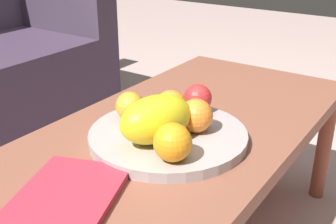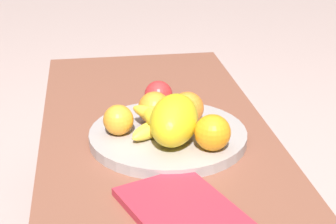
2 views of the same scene
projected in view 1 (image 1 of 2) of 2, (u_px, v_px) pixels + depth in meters
name	position (u px, v px, depth m)	size (l,w,h in m)	color
coffee_table	(170.00, 148.00, 1.08)	(1.27, 0.57, 0.43)	brown
fruit_bowl	(168.00, 136.00, 1.02)	(0.38, 0.38, 0.03)	#A49A99
melon_large_front	(156.00, 119.00, 0.95)	(0.18, 0.11, 0.11)	yellow
orange_front	(130.00, 106.00, 1.06)	(0.07, 0.07, 0.07)	orange
orange_left	(173.00, 142.00, 0.87)	(0.08, 0.08, 0.08)	orange
orange_right	(196.00, 116.00, 1.00)	(0.08, 0.08, 0.08)	orange
orange_back	(171.00, 106.00, 1.05)	(0.08, 0.08, 0.08)	orange
apple_front	(198.00, 98.00, 1.11)	(0.07, 0.07, 0.07)	red
banana_bunch	(155.00, 118.00, 1.01)	(0.15, 0.14, 0.06)	yellow
magazine	(66.00, 197.00, 0.80)	(0.25, 0.18, 0.02)	#BC2B3D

